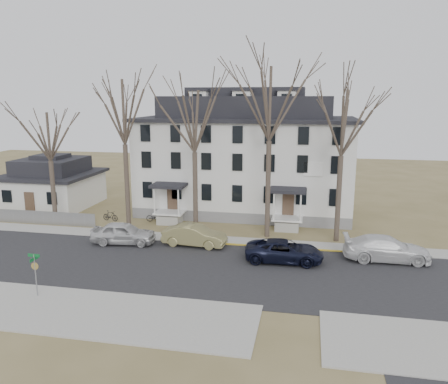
% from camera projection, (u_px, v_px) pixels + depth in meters
% --- Properties ---
extents(ground, '(120.00, 120.00, 0.00)m').
position_uv_depth(ground, '(235.00, 285.00, 26.46)').
color(ground, olive).
rests_on(ground, ground).
extents(main_road, '(120.00, 10.00, 0.04)m').
position_uv_depth(main_road, '(240.00, 272.00, 28.37)').
color(main_road, '#27272A').
rests_on(main_road, ground).
extents(far_sidewalk, '(120.00, 2.00, 0.08)m').
position_uv_depth(far_sidewalk, '(252.00, 243.00, 34.13)').
color(far_sidewalk, '#A09F97').
rests_on(far_sidewalk, ground).
extents(near_sidewalk_left, '(20.00, 5.00, 0.08)m').
position_uv_depth(near_sidewalk_left, '(70.00, 311.00, 23.16)').
color(near_sidewalk_left, '#A09F97').
rests_on(near_sidewalk_left, ground).
extents(yellow_curb, '(14.00, 0.25, 0.06)m').
position_uv_depth(yellow_curb, '(317.00, 251.00, 32.33)').
color(yellow_curb, gold).
rests_on(yellow_curb, ground).
extents(boarding_house, '(20.80, 12.36, 12.05)m').
position_uv_depth(boarding_house, '(246.00, 157.00, 42.92)').
color(boarding_house, slate).
rests_on(boarding_house, ground).
extents(small_house, '(8.70, 8.70, 5.00)m').
position_uv_depth(small_house, '(53.00, 185.00, 45.46)').
color(small_house, silver).
rests_on(small_house, ground).
extents(fence, '(14.00, 0.06, 1.20)m').
position_uv_depth(fence, '(24.00, 223.00, 39.52)').
color(fence, gray).
rests_on(fence, ground).
extents(tree_far_left, '(8.40, 8.40, 13.72)m').
position_uv_depth(tree_far_left, '(123.00, 107.00, 35.74)').
color(tree_far_left, '#473B31').
rests_on(tree_far_left, ground).
extents(tree_mid_left, '(7.80, 7.80, 12.74)m').
position_uv_depth(tree_mid_left, '(194.00, 117.00, 34.77)').
color(tree_mid_left, '#473B31').
rests_on(tree_mid_left, ground).
extents(tree_center, '(9.00, 9.00, 14.70)m').
position_uv_depth(tree_center, '(270.00, 98.00, 33.32)').
color(tree_center, '#473B31').
rests_on(tree_center, ground).
extents(tree_mid_right, '(7.80, 7.80, 12.74)m').
position_uv_depth(tree_mid_right, '(343.00, 118.00, 32.60)').
color(tree_mid_right, '#473B31').
rests_on(tree_mid_right, ground).
extents(tree_bungalow, '(6.60, 6.60, 10.78)m').
position_uv_depth(tree_bungalow, '(48.00, 133.00, 37.53)').
color(tree_bungalow, '#473B31').
rests_on(tree_bungalow, ground).
extents(car_silver, '(5.12, 2.52, 1.68)m').
position_uv_depth(car_silver, '(124.00, 233.00, 33.69)').
color(car_silver, silver).
rests_on(car_silver, ground).
extents(car_tan, '(4.98, 2.04, 1.61)m').
position_uv_depth(car_tan, '(194.00, 236.00, 33.25)').
color(car_tan, olive).
rests_on(car_tan, ground).
extents(car_navy, '(5.40, 2.59, 1.49)m').
position_uv_depth(car_navy, '(284.00, 251.00, 30.04)').
color(car_navy, black).
rests_on(car_navy, ground).
extents(car_white, '(5.94, 2.62, 1.69)m').
position_uv_depth(car_white, '(387.00, 249.00, 30.21)').
color(car_white, silver).
rests_on(car_white, ground).
extents(bicycle_left, '(1.83, 0.82, 0.93)m').
position_uv_depth(bicycle_left, '(156.00, 217.00, 39.71)').
color(bicycle_left, black).
rests_on(bicycle_left, ground).
extents(bicycle_right, '(1.66, 0.76, 0.96)m').
position_uv_depth(bicycle_right, '(110.00, 216.00, 39.95)').
color(bicycle_right, black).
rests_on(bicycle_right, ground).
extents(street_sign, '(0.73, 0.73, 2.58)m').
position_uv_depth(street_sign, '(35.00, 269.00, 24.49)').
color(street_sign, gray).
rests_on(street_sign, ground).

